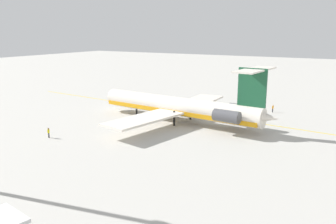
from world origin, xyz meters
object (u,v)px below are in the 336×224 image
at_px(ground_crew_near_tail, 273,107).
at_px(ground_crew_near_nose, 49,131).
at_px(ground_crew_portside, 251,102).
at_px(safety_cone_nose, 147,98).
at_px(main_jetliner, 182,107).

bearing_deg(ground_crew_near_tail, ground_crew_near_nose, 84.26).
distance_m(ground_crew_near_tail, ground_crew_portside, 7.48).
xyz_separation_m(ground_crew_near_nose, safety_cone_nose, (5.00, -39.08, -0.87)).
bearing_deg(ground_crew_portside, main_jetliner, 39.56).
height_order(ground_crew_near_nose, safety_cone_nose, ground_crew_near_nose).
bearing_deg(ground_crew_near_tail, main_jetliner, 83.82).
xyz_separation_m(main_jetliner, safety_cone_nose, (20.45, -17.84, -3.02)).
xyz_separation_m(main_jetliner, ground_crew_near_nose, (15.45, 21.24, -2.15)).
xyz_separation_m(ground_crew_near_nose, ground_crew_near_tail, (-29.37, -39.80, -0.02)).
height_order(ground_crew_portside, safety_cone_nose, ground_crew_portside).
relative_size(main_jetliner, ground_crew_near_tail, 23.35).
bearing_deg(ground_crew_near_nose, safety_cone_nose, -81.76).
bearing_deg(ground_crew_portside, safety_cone_nose, -22.72).
bearing_deg(ground_crew_near_tail, safety_cone_nose, 31.89).
distance_m(main_jetliner, safety_cone_nose, 27.31).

